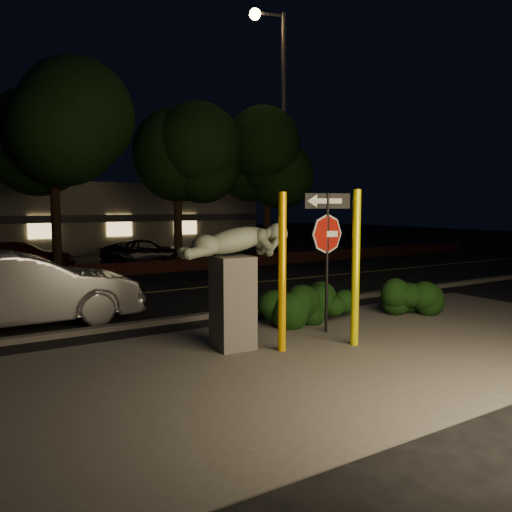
{
  "coord_description": "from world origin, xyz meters",
  "views": [
    {
      "loc": [
        -6.14,
        -7.73,
        2.68
      ],
      "look_at": [
        -0.47,
        1.44,
        1.6
      ],
      "focal_mm": 35.0,
      "sensor_mm": 36.0,
      "label": 1
    }
  ],
  "objects_px": {
    "streetlight": "(278,116)",
    "sculpture": "(235,272)",
    "parked_car_darkred": "(22,256)",
    "yellow_pole_left": "(282,273)",
    "parked_car_dark": "(147,253)",
    "yellow_pole_right": "(356,269)",
    "signpost": "(327,234)",
    "silver_sedan": "(20,290)"
  },
  "relations": [
    {
      "from": "streetlight",
      "to": "sculpture",
      "type": "bearing_deg",
      "value": -109.38
    },
    {
      "from": "parked_car_darkred",
      "to": "yellow_pole_left",
      "type": "bearing_deg",
      "value": -164.69
    },
    {
      "from": "yellow_pole_left",
      "to": "parked_car_dark",
      "type": "bearing_deg",
      "value": 80.31
    },
    {
      "from": "yellow_pole_left",
      "to": "parked_car_darkred",
      "type": "xyz_separation_m",
      "value": [
        -2.6,
        15.12,
        -0.87
      ]
    },
    {
      "from": "yellow_pole_right",
      "to": "parked_car_dark",
      "type": "relative_size",
      "value": 0.71
    },
    {
      "from": "yellow_pole_left",
      "to": "signpost",
      "type": "xyz_separation_m",
      "value": [
        1.59,
        0.64,
        0.63
      ]
    },
    {
      "from": "yellow_pole_right",
      "to": "silver_sedan",
      "type": "xyz_separation_m",
      "value": [
        -5.28,
        4.94,
        -0.66
      ]
    },
    {
      "from": "parked_car_dark",
      "to": "yellow_pole_right",
      "type": "bearing_deg",
      "value": -174.39
    },
    {
      "from": "yellow_pole_left",
      "to": "yellow_pole_right",
      "type": "distance_m",
      "value": 1.48
    },
    {
      "from": "signpost",
      "to": "parked_car_dark",
      "type": "relative_size",
      "value": 0.7
    },
    {
      "from": "signpost",
      "to": "sculpture",
      "type": "distance_m",
      "value": 2.31
    },
    {
      "from": "signpost",
      "to": "streetlight",
      "type": "xyz_separation_m",
      "value": [
        6.56,
        11.47,
        4.75
      ]
    },
    {
      "from": "yellow_pole_right",
      "to": "parked_car_dark",
      "type": "bearing_deg",
      "value": 86.08
    },
    {
      "from": "streetlight",
      "to": "yellow_pole_right",
      "type": "bearing_deg",
      "value": -100.22
    },
    {
      "from": "yellow_pole_right",
      "to": "parked_car_darkred",
      "type": "distance_m",
      "value": 16.06
    },
    {
      "from": "silver_sedan",
      "to": "parked_car_darkred",
      "type": "height_order",
      "value": "silver_sedan"
    },
    {
      "from": "signpost",
      "to": "parked_car_dark",
      "type": "xyz_separation_m",
      "value": [
        0.83,
        13.49,
        -1.51
      ]
    },
    {
      "from": "parked_car_darkred",
      "to": "signpost",
      "type": "bearing_deg",
      "value": -158.32
    },
    {
      "from": "yellow_pole_right",
      "to": "streetlight",
      "type": "xyz_separation_m",
      "value": [
        6.73,
        12.52,
        5.35
      ]
    },
    {
      "from": "parked_car_dark",
      "to": "sculpture",
      "type": "bearing_deg",
      "value": 176.79
    },
    {
      "from": "sculpture",
      "to": "streetlight",
      "type": "distance_m",
      "value": 15.43
    },
    {
      "from": "signpost",
      "to": "sculpture",
      "type": "xyz_separation_m",
      "value": [
        -2.22,
        -0.01,
        -0.64
      ]
    },
    {
      "from": "yellow_pole_right",
      "to": "signpost",
      "type": "height_order",
      "value": "yellow_pole_right"
    },
    {
      "from": "yellow_pole_right",
      "to": "signpost",
      "type": "xyz_separation_m",
      "value": [
        0.17,
        1.05,
        0.6
      ]
    },
    {
      "from": "yellow_pole_left",
      "to": "parked_car_dark",
      "type": "xyz_separation_m",
      "value": [
        2.41,
        14.13,
        -0.88
      ]
    },
    {
      "from": "streetlight",
      "to": "parked_car_dark",
      "type": "xyz_separation_m",
      "value": [
        -5.73,
        2.02,
        -6.26
      ]
    },
    {
      "from": "yellow_pole_right",
      "to": "sculpture",
      "type": "bearing_deg",
      "value": 153.19
    },
    {
      "from": "yellow_pole_left",
      "to": "yellow_pole_right",
      "type": "xyz_separation_m",
      "value": [
        1.42,
        -0.41,
        0.03
      ]
    },
    {
      "from": "yellow_pole_left",
      "to": "sculpture",
      "type": "relative_size",
      "value": 1.25
    },
    {
      "from": "yellow_pole_left",
      "to": "parked_car_darkred",
      "type": "relative_size",
      "value": 0.71
    },
    {
      "from": "sculpture",
      "to": "parked_car_dark",
      "type": "height_order",
      "value": "sculpture"
    },
    {
      "from": "yellow_pole_left",
      "to": "silver_sedan",
      "type": "height_order",
      "value": "yellow_pole_left"
    },
    {
      "from": "silver_sedan",
      "to": "parked_car_dark",
      "type": "bearing_deg",
      "value": -34.07
    },
    {
      "from": "silver_sedan",
      "to": "parked_car_darkred",
      "type": "relative_size",
      "value": 1.23
    },
    {
      "from": "parked_car_darkred",
      "to": "parked_car_dark",
      "type": "height_order",
      "value": "parked_car_darkred"
    },
    {
      "from": "sculpture",
      "to": "streetlight",
      "type": "xyz_separation_m",
      "value": [
        8.78,
        11.48,
        5.39
      ]
    },
    {
      "from": "parked_car_darkred",
      "to": "yellow_pole_right",
      "type": "bearing_deg",
      "value": -159.93
    },
    {
      "from": "yellow_pole_left",
      "to": "signpost",
      "type": "relative_size",
      "value": 1.0
    },
    {
      "from": "parked_car_darkred",
      "to": "streetlight",
      "type": "bearing_deg",
      "value": -100.07
    },
    {
      "from": "signpost",
      "to": "parked_car_darkred",
      "type": "xyz_separation_m",
      "value": [
        -4.18,
        14.48,
        -1.49
      ]
    },
    {
      "from": "silver_sedan",
      "to": "parked_car_darkred",
      "type": "distance_m",
      "value": 10.66
    },
    {
      "from": "silver_sedan",
      "to": "parked_car_darkred",
      "type": "xyz_separation_m",
      "value": [
        1.26,
        10.59,
        -0.24
      ]
    }
  ]
}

